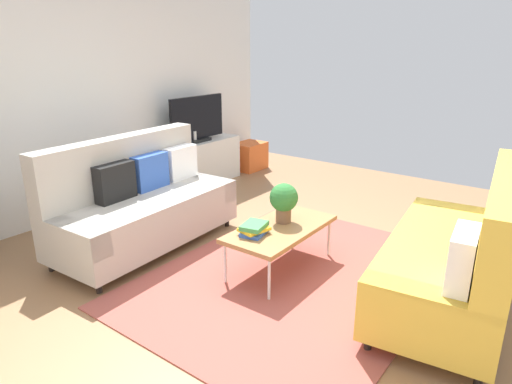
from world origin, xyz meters
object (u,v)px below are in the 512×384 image
object	(u,v)px
tv	(197,120)
vase_0	(164,142)
bottle_0	(189,136)
couch_green	(457,255)
table_book_0	(254,232)
storage_trunk	(249,156)
coffee_table	(281,229)
vase_1	(174,140)
bottle_1	(195,137)
tv_console	(198,163)
potted_plant	(284,200)
couch_beige	(142,203)

from	to	relation	value
tv	vase_0	xyz separation A→B (m)	(-0.58, 0.07, -0.23)
bottle_0	vase_0	bearing A→B (deg)	166.77
couch_green	table_book_0	world-z (taller)	couch_green
storage_trunk	coffee_table	bearing A→B (deg)	-137.77
couch_green	vase_1	distance (m)	4.00
vase_0	bottle_1	size ratio (longest dim) A/B	0.97
table_book_0	bottle_0	distance (m)	2.80
tv	coffee_table	bearing A→B (deg)	-121.39
bottle_0	table_book_0	bearing A→B (deg)	-123.92
tv_console	storage_trunk	bearing A→B (deg)	-5.19
coffee_table	tv	size ratio (longest dim) A/B	1.10
tv_console	vase_0	world-z (taller)	vase_0
couch_green	tv_console	world-z (taller)	couch_green
couch_green	vase_1	xyz separation A→B (m)	(0.78, 3.91, 0.27)
coffee_table	vase_0	xyz separation A→B (m)	(0.89, 2.49, 0.33)
coffee_table	vase_1	distance (m)	2.73
coffee_table	potted_plant	bearing A→B (deg)	21.74
bottle_1	vase_1	bearing A→B (deg)	163.77
couch_beige	couch_green	distance (m)	2.93
storage_trunk	table_book_0	distance (m)	3.63
table_book_0	tv_console	bearing A→B (deg)	53.31
table_book_0	storage_trunk	bearing A→B (deg)	38.26
tv	bottle_0	bearing A→B (deg)	-174.21
table_book_0	bottle_1	world-z (taller)	bottle_1
couch_beige	tv	distance (m)	2.17
vase_1	bottle_0	distance (m)	0.22
tv_console	storage_trunk	size ratio (longest dim) A/B	2.69
couch_green	tv	xyz separation A→B (m)	(1.18, 3.84, 0.51)
couch_green	bottle_1	xyz separation A→B (m)	(1.09, 3.82, 0.28)
couch_beige	tv_console	xyz separation A→B (m)	(1.87, 1.01, -0.13)
couch_green	storage_trunk	size ratio (longest dim) A/B	3.83
potted_plant	vase_0	distance (m)	2.57
potted_plant	bottle_1	bearing A→B (deg)	61.47
couch_beige	storage_trunk	bearing A→B (deg)	-165.55
couch_green	vase_0	size ratio (longest dim) A/B	12.61
coffee_table	storage_trunk	distance (m)	3.48
table_book_0	bottle_1	distance (m)	2.86
table_book_0	vase_0	distance (m)	2.68
bottle_0	couch_beige	bearing A→B (deg)	-149.74
coffee_table	vase_0	bearing A→B (deg)	70.22
vase_0	bottle_0	distance (m)	0.39
potted_plant	vase_1	distance (m)	2.63
couch_beige	vase_0	world-z (taller)	couch_beige
storage_trunk	potted_plant	distance (m)	3.39
coffee_table	potted_plant	distance (m)	0.27
couch_beige	couch_green	bearing A→B (deg)	100.90
bottle_1	bottle_0	bearing A→B (deg)	180.00
coffee_table	bottle_0	world-z (taller)	bottle_0
table_book_0	couch_green	bearing A→B (deg)	-69.37
bottle_1	potted_plant	bearing A→B (deg)	-118.53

